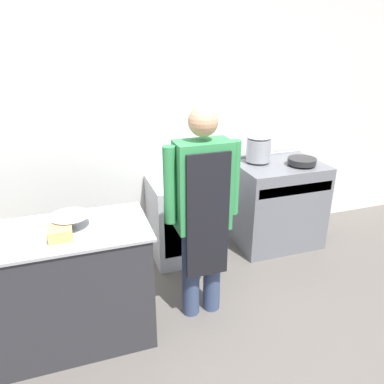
% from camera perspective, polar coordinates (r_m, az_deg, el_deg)
% --- Properties ---
extents(ground_plane, '(14.00, 14.00, 0.00)m').
position_cam_1_polar(ground_plane, '(2.80, 5.26, -26.67)').
color(ground_plane, '#5B5651').
extents(wall_back, '(8.00, 0.05, 2.70)m').
position_cam_1_polar(wall_back, '(3.76, -6.09, 10.67)').
color(wall_back, white).
rests_on(wall_back, ground_plane).
extents(prep_counter, '(1.34, 0.63, 0.91)m').
position_cam_1_polar(prep_counter, '(2.91, -19.89, -13.77)').
color(prep_counter, '#2D2D33').
rests_on(prep_counter, ground_plane).
extents(stove, '(0.89, 0.66, 0.93)m').
position_cam_1_polar(stove, '(4.13, 12.75, -1.76)').
color(stove, slate).
rests_on(stove, ground_plane).
extents(fridge_unit, '(0.67, 0.59, 0.82)m').
position_cam_1_polar(fridge_unit, '(3.81, -1.13, -4.03)').
color(fridge_unit, silver).
rests_on(fridge_unit, ground_plane).
extents(person_cook, '(0.58, 0.24, 1.69)m').
position_cam_1_polar(person_cook, '(2.78, 1.62, -2.25)').
color(person_cook, '#38476B').
rests_on(person_cook, ground_plane).
extents(mixing_bowl, '(0.28, 0.28, 0.09)m').
position_cam_1_polar(mixing_bowl, '(2.68, -18.02, -4.27)').
color(mixing_bowl, '#9EA0A8').
rests_on(mixing_bowl, prep_counter).
extents(plastic_tub, '(0.15, 0.15, 0.08)m').
position_cam_1_polar(plastic_tub, '(2.56, -19.45, -5.92)').
color(plastic_tub, '#D8B266').
rests_on(plastic_tub, prep_counter).
extents(stock_pot, '(0.25, 0.25, 0.27)m').
position_cam_1_polar(stock_pot, '(3.93, 10.12, 6.63)').
color(stock_pot, '#9EA0A8').
rests_on(stock_pot, stove).
extents(saute_pan, '(0.29, 0.29, 0.06)m').
position_cam_1_polar(saute_pan, '(3.96, 16.41, 4.56)').
color(saute_pan, '#262628').
rests_on(saute_pan, stove).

